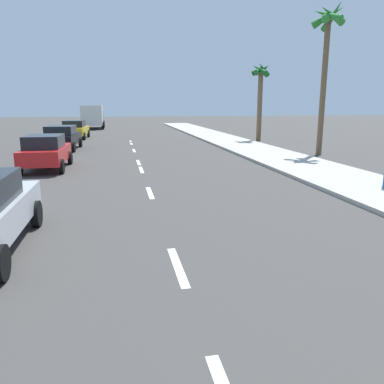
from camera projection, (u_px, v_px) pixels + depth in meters
name	position (u px, v px, depth m)	size (l,w,h in m)	color
ground_plane	(143.00, 174.00, 16.40)	(160.00, 160.00, 0.00)	#423F3D
sidewalk_strip	(290.00, 161.00, 19.70)	(3.60, 80.00, 0.14)	#B2ADA3
lane_stripe_3	(178.00, 266.00, 7.08)	(0.16, 1.80, 0.01)	white
lane_stripe_4	(150.00, 193.00, 12.94)	(0.16, 1.80, 0.01)	white
lane_stripe_5	(141.00, 170.00, 17.49)	(0.16, 1.80, 0.01)	white
lane_stripe_6	(138.00, 162.00, 19.69)	(0.16, 1.80, 0.01)	white
lane_stripe_7	(134.00, 151.00, 24.73)	(0.16, 1.80, 0.01)	white
lane_stripe_8	(131.00, 142.00, 30.50)	(0.16, 1.80, 0.01)	white
lane_stripe_9	(131.00, 143.00, 29.23)	(0.16, 1.80, 0.01)	white
parked_car_red	(46.00, 151.00, 17.44)	(1.95, 4.11, 1.57)	red
parked_car_black	(62.00, 137.00, 24.98)	(2.24, 4.56, 1.57)	black
parked_car_yellow	(75.00, 129.00, 33.07)	(2.22, 4.49, 1.57)	gold
delivery_truck	(93.00, 116.00, 46.57)	(2.71, 6.26, 2.80)	#23478C
palm_tree_far	(327.00, 39.00, 21.20)	(1.83, 1.97, 8.41)	brown
palm_tree_distant	(260.00, 82.00, 30.23)	(1.66, 1.86, 6.21)	brown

